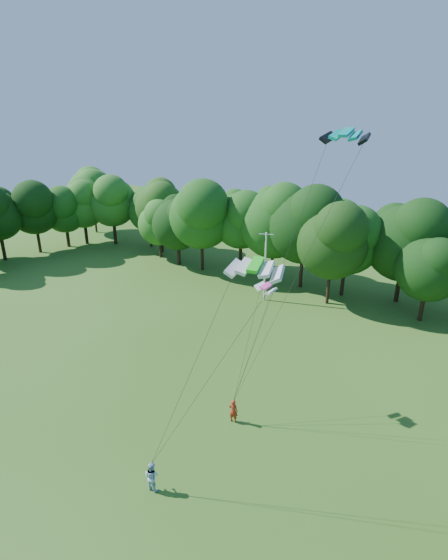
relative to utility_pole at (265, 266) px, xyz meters
The scene contains 9 objects.
ground 30.35m from the utility_pole, 80.74° to the right, with size 160.00×160.00×0.00m, color #305717.
utility_pole is the anchor object (origin of this frame).
kite_flyer_left 22.05m from the utility_pole, 66.37° to the right, with size 0.67×0.44×1.83m, color #A82B15.
kite_flyer_right 29.00m from the utility_pole, 73.78° to the right, with size 0.94×0.73×1.93m, color #A2BFE1.
kite_teal 25.16m from the utility_pole, 48.24° to the right, with size 2.81×1.29×0.55m.
kite_green 28.68m from the utility_pole, 62.41° to the right, with size 3.01×1.82×0.52m.
kite_pink 19.30m from the utility_pole, 61.06° to the right, with size 1.87×1.34×0.34m.
tree_back_west 23.58m from the utility_pole, 162.35° to the left, with size 8.22×8.22×11.96m.
tree_back_center 8.09m from the utility_pole, 27.03° to the left, with size 8.55×8.55×12.43m.
Camera 1 is at (17.75, -11.77, 21.05)m, focal length 28.00 mm.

